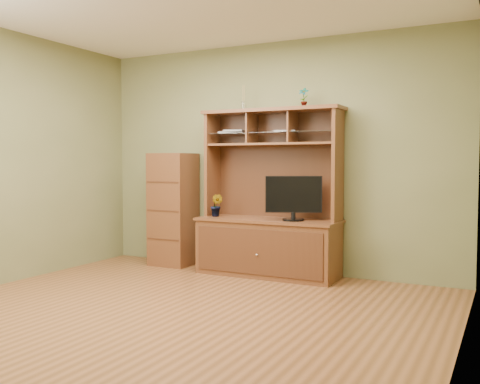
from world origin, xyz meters
The scene contains 8 objects.
room centered at (0.00, 0.00, 1.35)m, with size 4.54×4.04×2.74m.
media_hutch centered at (0.08, 1.73, 0.52)m, with size 1.66×0.61×1.90m.
monitor centered at (0.41, 1.65, 0.91)m, with size 0.58×0.33×0.49m.
orchid_plant centered at (-0.56, 1.65, 0.78)m, with size 0.15×0.12×0.27m, color #26521C.
top_plant centered at (0.47, 1.80, 2.01)m, with size 0.12×0.08×0.22m, color #2B6F27.
reed_diffuser centered at (-0.28, 1.80, 2.02)m, with size 0.06×0.06×0.30m.
magazines centered at (-0.22, 1.80, 1.65)m, with size 1.01×0.26×0.04m.
side_cabinet centered at (-1.24, 1.75, 0.70)m, with size 0.50×0.46×1.40m.
Camera 1 is at (2.55, -3.83, 1.29)m, focal length 40.00 mm.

